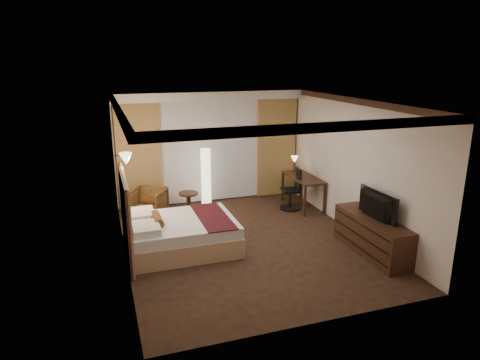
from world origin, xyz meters
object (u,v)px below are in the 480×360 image
object	(u,v)px
bed	(182,234)
armchair	(148,202)
desk	(303,192)
television	(373,203)
dresser	(372,235)
side_table	(189,203)
office_chair	(290,189)
floor_lamp	(206,179)

from	to	relation	value
bed	armchair	bearing A→B (deg)	102.39
desk	television	bearing A→B (deg)	-89.57
armchair	dresser	xyz separation A→B (m)	(3.62, -3.11, -0.02)
bed	side_table	bearing A→B (deg)	74.68
dresser	office_chair	bearing A→B (deg)	98.66
floor_lamp	office_chair	distance (m)	1.98
side_table	television	world-z (taller)	television
bed	dresser	distance (m)	3.46
desk	office_chair	distance (m)	0.37
television	bed	bearing A→B (deg)	66.08
bed	desk	size ratio (longest dim) A/B	1.49
bed	desk	bearing A→B (deg)	23.92
office_chair	dresser	world-z (taller)	office_chair
bed	armchair	size ratio (longest dim) A/B	2.69
floor_lamp	dresser	world-z (taller)	floor_lamp
television	floor_lamp	bearing A→B (deg)	31.30
floor_lamp	desk	xyz separation A→B (m)	(2.19, -0.66, -0.34)
bed	side_table	size ratio (longest dim) A/B	4.01
armchair	side_table	xyz separation A→B (m)	(0.91, 0.01, -0.12)
dresser	bed	bearing A→B (deg)	158.48
armchair	office_chair	distance (m)	3.26
floor_lamp	dresser	size ratio (longest dim) A/B	0.82
armchair	dresser	size ratio (longest dim) A/B	0.41
side_table	desk	distance (m)	2.70
side_table	floor_lamp	xyz separation A→B (m)	(0.47, 0.22, 0.48)
side_table	television	distance (m)	4.18
side_table	desk	bearing A→B (deg)	-9.50
armchair	desk	world-z (taller)	desk
desk	dresser	world-z (taller)	desk
bed	side_table	xyz separation A→B (m)	(0.51, 1.85, -0.04)
bed	dresser	world-z (taller)	dresser
bed	office_chair	xyz separation A→B (m)	(2.82, 1.35, 0.21)
office_chair	armchair	bearing A→B (deg)	-177.78
bed	television	world-z (taller)	television
armchair	side_table	world-z (taller)	armchair
office_chair	dresser	distance (m)	2.66
bed	armchair	world-z (taller)	armchair
bed	floor_lamp	xyz separation A→B (m)	(0.98, 2.07, 0.43)
armchair	side_table	distance (m)	0.92
side_table	dresser	xyz separation A→B (m)	(2.71, -3.12, 0.10)
armchair	television	size ratio (longest dim) A/B	0.73
side_table	dresser	bearing A→B (deg)	-49.01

